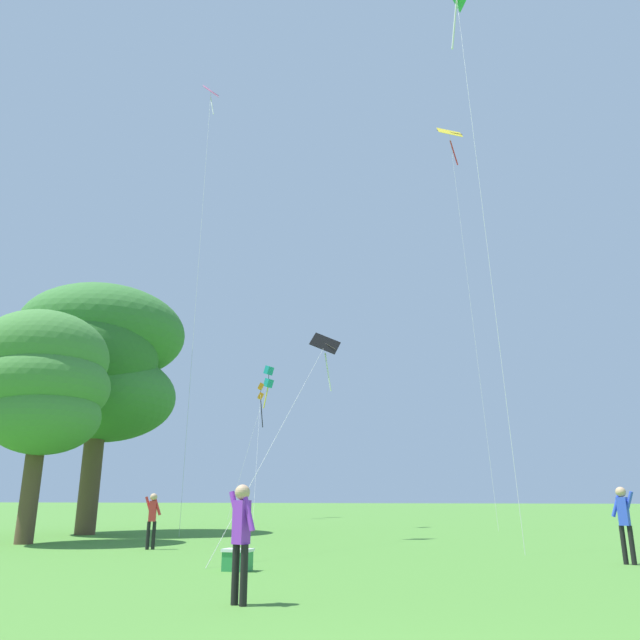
{
  "coord_description": "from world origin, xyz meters",
  "views": [
    {
      "loc": [
        0.46,
        -4.02,
        1.45
      ],
      "look_at": [
        -9.92,
        29.92,
        11.94
      ],
      "focal_mm": 34.0,
      "sensor_mm": 36.0,
      "label": 1
    }
  ],
  "objects_px": {
    "tree_right_cluster": "(101,360)",
    "picnic_cooler": "(237,560)",
    "kite_orange_box": "(261,393)",
    "kite_black_large": "(323,354)",
    "person_far_back": "(152,515)",
    "person_with_spool": "(624,517)",
    "kite_pink_low": "(210,117)",
    "tree_left_oak": "(43,381)",
    "kite_yellow_diamond": "(452,146)",
    "person_foreground_watcher": "(241,531)",
    "kite_teal_box": "(268,378)"
  },
  "relations": [
    {
      "from": "kite_yellow_diamond",
      "to": "person_foreground_watcher",
      "type": "height_order",
      "value": "kite_yellow_diamond"
    },
    {
      "from": "person_foreground_watcher",
      "to": "kite_yellow_diamond",
      "type": "bearing_deg",
      "value": 86.37
    },
    {
      "from": "kite_black_large",
      "to": "picnic_cooler",
      "type": "xyz_separation_m",
      "value": [
        1.02,
        -9.67,
        -6.67
      ]
    },
    {
      "from": "person_foreground_watcher",
      "to": "kite_pink_low",
      "type": "bearing_deg",
      "value": 120.99
    },
    {
      "from": "person_far_back",
      "to": "kite_black_large",
      "type": "bearing_deg",
      "value": 54.78
    },
    {
      "from": "kite_orange_box",
      "to": "kite_black_large",
      "type": "bearing_deg",
      "value": -61.68
    },
    {
      "from": "kite_yellow_diamond",
      "to": "kite_black_large",
      "type": "height_order",
      "value": "kite_yellow_diamond"
    },
    {
      "from": "tree_left_oak",
      "to": "kite_pink_low",
      "type": "bearing_deg",
      "value": 89.83
    },
    {
      "from": "person_with_spool",
      "to": "tree_right_cluster",
      "type": "xyz_separation_m",
      "value": [
        -19.97,
        6.69,
        6.51
      ]
    },
    {
      "from": "kite_black_large",
      "to": "kite_yellow_diamond",
      "type": "bearing_deg",
      "value": 73.1
    },
    {
      "from": "kite_pink_low",
      "to": "tree_left_oak",
      "type": "bearing_deg",
      "value": -90.17
    },
    {
      "from": "kite_black_large",
      "to": "tree_right_cluster",
      "type": "distance_m",
      "value": 10.92
    },
    {
      "from": "kite_pink_low",
      "to": "tree_left_oak",
      "type": "height_order",
      "value": "kite_pink_low"
    },
    {
      "from": "tree_right_cluster",
      "to": "picnic_cooler",
      "type": "relative_size",
      "value": 18.48
    },
    {
      "from": "kite_yellow_diamond",
      "to": "picnic_cooler",
      "type": "bearing_deg",
      "value": -98.26
    },
    {
      "from": "kite_pink_low",
      "to": "tree_right_cluster",
      "type": "bearing_deg",
      "value": -111.08
    },
    {
      "from": "kite_yellow_diamond",
      "to": "kite_pink_low",
      "type": "bearing_deg",
      "value": -145.34
    },
    {
      "from": "kite_pink_low",
      "to": "picnic_cooler",
      "type": "height_order",
      "value": "kite_pink_low"
    },
    {
      "from": "kite_pink_low",
      "to": "person_foreground_watcher",
      "type": "bearing_deg",
      "value": -59.01
    },
    {
      "from": "kite_orange_box",
      "to": "person_with_spool",
      "type": "relative_size",
      "value": 5.91
    },
    {
      "from": "kite_orange_box",
      "to": "tree_right_cluster",
      "type": "distance_m",
      "value": 20.55
    },
    {
      "from": "kite_pink_low",
      "to": "person_with_spool",
      "type": "distance_m",
      "value": 31.11
    },
    {
      "from": "kite_black_large",
      "to": "person_with_spool",
      "type": "xyz_separation_m",
      "value": [
        9.1,
        -5.87,
        -5.86
      ]
    },
    {
      "from": "kite_black_large",
      "to": "picnic_cooler",
      "type": "height_order",
      "value": "kite_black_large"
    },
    {
      "from": "person_foreground_watcher",
      "to": "person_with_spool",
      "type": "bearing_deg",
      "value": 50.71
    },
    {
      "from": "kite_yellow_diamond",
      "to": "tree_left_oak",
      "type": "bearing_deg",
      "value": -124.05
    },
    {
      "from": "kite_teal_box",
      "to": "kite_yellow_diamond",
      "type": "relative_size",
      "value": 0.46
    },
    {
      "from": "kite_pink_low",
      "to": "picnic_cooler",
      "type": "bearing_deg",
      "value": -57.57
    },
    {
      "from": "kite_orange_box",
      "to": "person_with_spool",
      "type": "bearing_deg",
      "value": -52.85
    },
    {
      "from": "kite_pink_low",
      "to": "person_with_spool",
      "type": "bearing_deg",
      "value": -33.28
    },
    {
      "from": "kite_orange_box",
      "to": "tree_right_cluster",
      "type": "height_order",
      "value": "tree_right_cluster"
    },
    {
      "from": "kite_black_large",
      "to": "tree_right_cluster",
      "type": "height_order",
      "value": "tree_right_cluster"
    },
    {
      "from": "person_with_spool",
      "to": "tree_right_cluster",
      "type": "distance_m",
      "value": 22.05
    },
    {
      "from": "person_with_spool",
      "to": "tree_right_cluster",
      "type": "bearing_deg",
      "value": 161.48
    },
    {
      "from": "tree_right_cluster",
      "to": "kite_teal_box",
      "type": "bearing_deg",
      "value": 93.4
    },
    {
      "from": "kite_orange_box",
      "to": "person_foreground_watcher",
      "type": "xyz_separation_m",
      "value": [
        14.28,
        -34.83,
        -8.34
      ]
    },
    {
      "from": "person_far_back",
      "to": "tree_right_cluster",
      "type": "relative_size",
      "value": 0.14
    },
    {
      "from": "kite_black_large",
      "to": "person_far_back",
      "type": "height_order",
      "value": "kite_black_large"
    },
    {
      "from": "kite_pink_low",
      "to": "picnic_cooler",
      "type": "xyz_separation_m",
      "value": [
        9.92,
        -15.61,
        -23.26
      ]
    },
    {
      "from": "person_far_back",
      "to": "picnic_cooler",
      "type": "relative_size",
      "value": 2.68
    },
    {
      "from": "kite_orange_box",
      "to": "person_far_back",
      "type": "bearing_deg",
      "value": -73.88
    },
    {
      "from": "kite_teal_box",
      "to": "tree_right_cluster",
      "type": "xyz_separation_m",
      "value": [
        1.43,
        -24.06,
        -3.73
      ]
    },
    {
      "from": "kite_orange_box",
      "to": "person_with_spool",
      "type": "xyz_separation_m",
      "value": [
        20.57,
        -27.15,
        -8.3
      ]
    },
    {
      "from": "kite_black_large",
      "to": "person_far_back",
      "type": "xyz_separation_m",
      "value": [
        -3.77,
        -5.34,
        -5.93
      ]
    },
    {
      "from": "kite_teal_box",
      "to": "person_far_back",
      "type": "xyz_separation_m",
      "value": [
        8.53,
        -30.22,
        -10.31
      ]
    },
    {
      "from": "kite_black_large",
      "to": "picnic_cooler",
      "type": "relative_size",
      "value": 17.14
    },
    {
      "from": "person_with_spool",
      "to": "person_far_back",
      "type": "bearing_deg",
      "value": 177.64
    },
    {
      "from": "tree_right_cluster",
      "to": "tree_left_oak",
      "type": "relative_size",
      "value": 1.38
    },
    {
      "from": "kite_yellow_diamond",
      "to": "person_far_back",
      "type": "distance_m",
      "value": 32.55
    },
    {
      "from": "person_with_spool",
      "to": "person_far_back",
      "type": "height_order",
      "value": "person_with_spool"
    }
  ]
}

